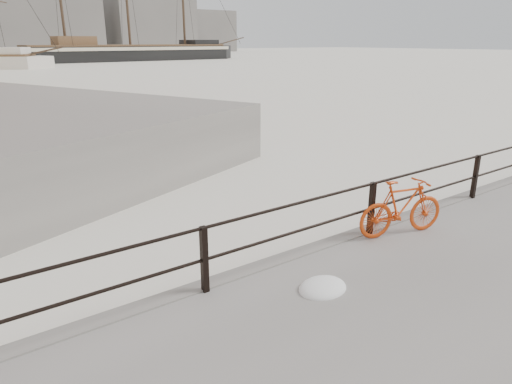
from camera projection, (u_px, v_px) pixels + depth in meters
ground at (464, 210)px, 10.66m from camera, size 400.00×400.00×0.00m
guardrail at (475, 177)px, 10.27m from camera, size 28.00×0.10×1.00m
bicycle at (402, 207)px, 8.30m from camera, size 1.76×0.72×1.06m
barque_black at (132, 61)px, 90.03m from camera, size 54.60×20.14×30.89m
industrial_west at (37, 21)px, 126.59m from camera, size 32.00×18.00×18.00m
industrial_mid at (147, 14)px, 148.94m from camera, size 26.00×20.00×24.00m
industrial_east at (202, 31)px, 167.15m from camera, size 20.00×16.00×14.00m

